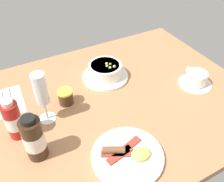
# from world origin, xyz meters

# --- Properties ---
(ground_plane) EXTENTS (1.10, 0.84, 0.03)m
(ground_plane) POSITION_xyz_m (0.00, 0.00, -0.01)
(ground_plane) COLOR #A8754C
(porridge_bowl) EXTENTS (0.20, 0.20, 0.08)m
(porridge_bowl) POSITION_xyz_m (-0.04, -0.14, 0.03)
(porridge_bowl) COLOR white
(porridge_bowl) RESTS_ON ground_plane
(cutlery_setting) EXTENTS (0.13, 0.18, 0.01)m
(cutlery_setting) POSITION_xyz_m (0.37, -0.18, 0.00)
(cutlery_setting) COLOR white
(cutlery_setting) RESTS_ON ground_plane
(coffee_cup) EXTENTS (0.14, 0.14, 0.06)m
(coffee_cup) POSITION_xyz_m (-0.36, 0.07, 0.03)
(coffee_cup) COLOR white
(coffee_cup) RESTS_ON ground_plane
(wine_glass) EXTENTS (0.06, 0.06, 0.20)m
(wine_glass) POSITION_xyz_m (0.25, -0.03, 0.13)
(wine_glass) COLOR white
(wine_glass) RESTS_ON ground_plane
(jam_jar) EXTENTS (0.06, 0.06, 0.06)m
(jam_jar) POSITION_xyz_m (0.17, -0.07, 0.03)
(jam_jar) COLOR #422917
(jam_jar) RESTS_ON ground_plane
(sauce_bottle_red) EXTENTS (0.06, 0.06, 0.16)m
(sauce_bottle_red) POSITION_xyz_m (0.36, -0.00, 0.07)
(sauce_bottle_red) COLOR #B21E19
(sauce_bottle_red) RESTS_ON ground_plane
(sauce_bottle_brown) EXTENTS (0.06, 0.06, 0.17)m
(sauce_bottle_brown) POSITION_xyz_m (0.32, 0.11, 0.08)
(sauce_bottle_brown) COLOR #382314
(sauce_bottle_brown) RESTS_ON ground_plane
(breakfast_plate) EXTENTS (0.23, 0.23, 0.04)m
(breakfast_plate) POSITION_xyz_m (0.08, 0.25, 0.01)
(breakfast_plate) COLOR white
(breakfast_plate) RESTS_ON ground_plane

